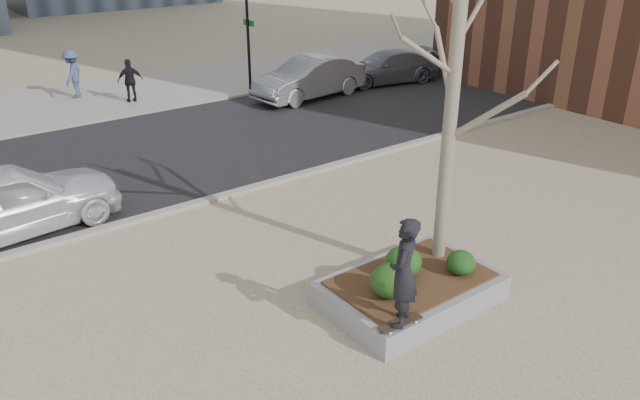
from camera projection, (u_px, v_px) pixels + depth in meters
ground at (367, 321)px, 10.58m from camera, size 120.00×120.00×0.00m
street at (139, 156)px, 17.86m from camera, size 60.00×8.00×0.02m
far_sidewalk at (65, 103)px, 22.96m from camera, size 60.00×6.00×0.02m
planter at (410, 291)px, 11.04m from camera, size 3.00×2.00×0.45m
planter_mulch at (411, 279)px, 10.93m from camera, size 2.70×1.70×0.04m
sycamore_tree at (454, 80)px, 10.33m from camera, size 2.80×2.80×6.60m
shrub_left at (390, 281)px, 10.30m from camera, size 0.67×0.67×0.57m
shrub_middle at (403, 262)px, 10.89m from camera, size 0.64×0.64×0.54m
shrub_right at (461, 263)px, 10.97m from camera, size 0.51×0.51×0.43m
skateboard at (400, 324)px, 9.68m from camera, size 0.79×0.24×0.08m
skateboarder at (404, 273)px, 9.30m from camera, size 0.77×0.72×1.78m
police_car at (8, 200)px, 13.16m from camera, size 4.75×2.30×1.56m
car_silver at (309, 78)px, 23.38m from camera, size 4.68×2.04×1.50m
car_third at (386, 67)px, 25.58m from camera, size 4.71×2.78×1.28m
pedestrian_b at (73, 74)px, 23.33m from camera, size 1.22×1.32×1.78m
pedestrian_c at (130, 81)px, 22.84m from camera, size 0.97×0.54×1.57m
traffic_light_far at (248, 32)px, 23.84m from camera, size 0.60×2.48×4.50m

